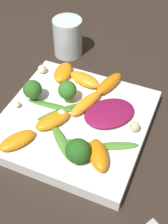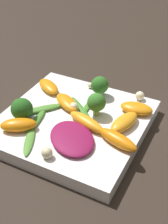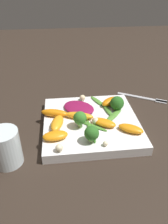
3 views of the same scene
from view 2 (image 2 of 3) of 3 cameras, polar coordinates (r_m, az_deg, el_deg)
name	(u,v)px [view 2 (image 2 of 3)]	position (r m, az deg, el deg)	size (l,w,h in m)	color
ground_plane	(73,129)	(0.58, -1.94, -3.09)	(2.40, 2.40, 0.00)	#2D231C
plate	(73,124)	(0.57, -1.97, -2.13)	(0.25, 0.25, 0.02)	white
radicchio_leaf_0	(72,138)	(0.51, -2.21, -4.77)	(0.11, 0.11, 0.01)	maroon
orange_segment_0	(18,125)	(0.54, -11.90, -2.31)	(0.07, 0.06, 0.02)	orange
orange_segment_1	(67,102)	(0.59, -3.15, 1.77)	(0.07, 0.06, 0.02)	orange
orange_segment_2	(124,122)	(0.54, 7.37, -1.86)	(0.04, 0.07, 0.02)	orange
orange_segment_3	(118,140)	(0.50, 6.18, -5.03)	(0.08, 0.04, 0.02)	orange
orange_segment_4	(49,86)	(0.64, -6.49, 4.68)	(0.07, 0.06, 0.02)	orange
orange_segment_5	(136,108)	(0.58, 9.57, 0.66)	(0.06, 0.04, 0.02)	orange
orange_segment_6	(86,122)	(0.54, 0.44, -1.79)	(0.08, 0.04, 0.02)	orange
broccoli_floret_0	(22,109)	(0.56, -11.29, 0.50)	(0.04, 0.04, 0.04)	#7A9E51
broccoli_floret_1	(100,85)	(0.61, 2.92, 4.89)	(0.03, 0.03, 0.04)	#84AD5B
broccoli_floret_2	(96,103)	(0.55, 2.30, 1.68)	(0.03, 0.03, 0.04)	#84AD5B
arugula_sprig_0	(42,109)	(0.58, -7.65, 0.56)	(0.07, 0.07, 0.01)	#518E33
arugula_sprig_1	(29,140)	(0.52, -9.94, -5.06)	(0.05, 0.07, 0.01)	#518E33
arugula_sprig_2	(89,104)	(0.59, 0.99, 1.50)	(0.02, 0.09, 0.00)	#47842D
arugula_sprig_3	(36,121)	(0.55, -8.70, -1.61)	(0.03, 0.07, 0.01)	#47842D
arugula_sprig_4	(83,109)	(0.58, -0.19, 0.55)	(0.07, 0.06, 0.00)	#47842D
macadamia_nut_0	(47,153)	(0.48, -6.79, -7.45)	(0.02, 0.02, 0.02)	beige
macadamia_nut_1	(140,96)	(0.61, 10.17, 2.94)	(0.02, 0.02, 0.02)	beige
macadamia_nut_2	(90,85)	(0.64, 1.15, 4.89)	(0.01, 0.01, 0.01)	beige
macadamia_nut_3	(74,107)	(0.57, -1.88, 0.92)	(0.02, 0.02, 0.02)	beige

